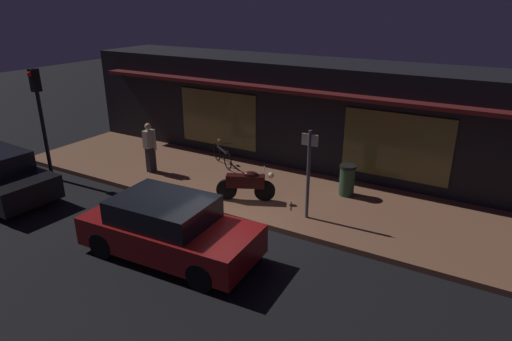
# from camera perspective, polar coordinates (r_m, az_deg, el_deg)

# --- Properties ---
(ground_plane) EXTENTS (60.00, 60.00, 0.00)m
(ground_plane) POSITION_cam_1_polar(r_m,az_deg,el_deg) (11.39, -5.82, -8.33)
(ground_plane) COLOR black
(sidewalk_slab) EXTENTS (18.00, 4.00, 0.15)m
(sidewalk_slab) POSITION_cam_1_polar(r_m,az_deg,el_deg) (13.62, 1.58, -2.71)
(sidewalk_slab) COLOR brown
(sidewalk_slab) RESTS_ON ground_plane
(storefront_building) EXTENTS (18.00, 3.30, 3.60)m
(storefront_building) POSITION_cam_1_polar(r_m,az_deg,el_deg) (15.96, 7.58, 7.30)
(storefront_building) COLOR black
(storefront_building) RESTS_ON ground_plane
(motorcycle) EXTENTS (1.59, 0.89, 0.97)m
(motorcycle) POSITION_cam_1_polar(r_m,az_deg,el_deg) (12.71, -1.19, -1.71)
(motorcycle) COLOR black
(motorcycle) RESTS_ON sidewalk_slab
(bicycle_parked) EXTENTS (1.40, 0.96, 0.91)m
(bicycle_parked) POSITION_cam_1_polar(r_m,az_deg,el_deg) (15.50, -4.36, 2.00)
(bicycle_parked) COLOR black
(bicycle_parked) RESTS_ON sidewalk_slab
(person_photographer) EXTENTS (0.62, 0.40, 1.67)m
(person_photographer) POSITION_cam_1_polar(r_m,az_deg,el_deg) (15.10, -13.46, 3.01)
(person_photographer) COLOR #28232D
(person_photographer) RESTS_ON sidewalk_slab
(sign_post) EXTENTS (0.44, 0.09, 2.40)m
(sign_post) POSITION_cam_1_polar(r_m,az_deg,el_deg) (11.43, 6.75, 0.12)
(sign_post) COLOR #47474C
(sign_post) RESTS_ON sidewalk_slab
(trash_bin) EXTENTS (0.48, 0.48, 0.93)m
(trash_bin) POSITION_cam_1_polar(r_m,az_deg,el_deg) (13.31, 11.58, -1.18)
(trash_bin) COLOR #2D4C33
(trash_bin) RESTS_ON sidewalk_slab
(traffic_light_pole) EXTENTS (0.24, 0.33, 3.60)m
(traffic_light_pole) POSITION_cam_1_polar(r_m,az_deg,el_deg) (15.60, -26.03, 7.55)
(traffic_light_pole) COLOR black
(traffic_light_pole) RESTS_ON ground_plane
(parked_car_far) EXTENTS (4.19, 1.98, 1.42)m
(parked_car_far) POSITION_cam_1_polar(r_m,az_deg,el_deg) (10.41, -11.14, -7.26)
(parked_car_far) COLOR black
(parked_car_far) RESTS_ON ground_plane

